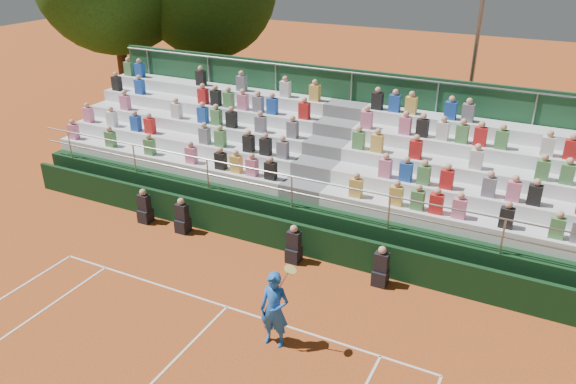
% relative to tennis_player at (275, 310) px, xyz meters
% --- Properties ---
extents(ground, '(90.00, 90.00, 0.00)m').
position_rel_tennis_player_xyz_m(ground, '(-1.75, 0.66, -0.96)').
color(ground, '#AF4D1D').
rests_on(ground, ground).
extents(courtside_wall, '(20.00, 0.15, 1.00)m').
position_rel_tennis_player_xyz_m(courtside_wall, '(-1.75, 3.86, -0.46)').
color(courtside_wall, black).
rests_on(courtside_wall, ground).
extents(line_officials, '(8.48, 0.40, 1.19)m').
position_rel_tennis_player_xyz_m(line_officials, '(-2.88, 3.41, -0.48)').
color(line_officials, black).
rests_on(line_officials, ground).
extents(grandstand, '(20.00, 5.20, 4.40)m').
position_rel_tennis_player_xyz_m(grandstand, '(-1.73, 7.10, 0.13)').
color(grandstand, black).
rests_on(grandstand, ground).
extents(tennis_player, '(0.89, 0.51, 2.22)m').
position_rel_tennis_player_xyz_m(tennis_player, '(0.00, 0.00, 0.00)').
color(tennis_player, blue).
rests_on(tennis_player, ground).
extents(floodlight_mast, '(0.60, 0.25, 7.41)m').
position_rel_tennis_player_xyz_m(floodlight_mast, '(1.69, 12.95, 3.41)').
color(floodlight_mast, gray).
rests_on(floodlight_mast, ground).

